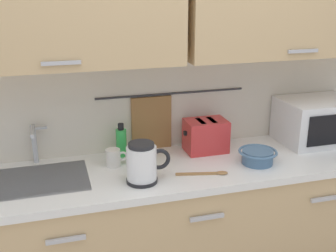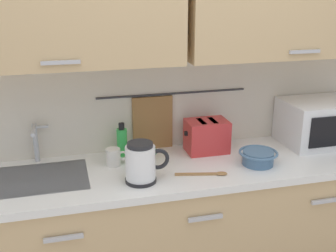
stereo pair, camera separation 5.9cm
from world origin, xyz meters
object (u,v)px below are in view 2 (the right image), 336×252
mug_near_sink (114,157)px  wooden_spoon (208,174)px  mug_by_kettle (144,153)px  dish_soap_bottle (122,141)px  microwave (320,122)px  toaster (207,136)px  electric_kettle (141,163)px  mixing_bowl (258,157)px

mug_near_sink → wooden_spoon: size_ratio=0.44×
mug_by_kettle → dish_soap_bottle: bearing=132.8°
microwave → toaster: microwave is taller
dish_soap_bottle → toaster: bearing=-7.3°
electric_kettle → mug_near_sink: bearing=114.7°
toaster → mug_by_kettle: toaster is taller
mug_near_sink → mug_by_kettle: (0.17, 0.01, 0.00)m
electric_kettle → microwave: bearing=12.3°
electric_kettle → mixing_bowl: electric_kettle is taller
microwave → mug_by_kettle: 1.12m
mixing_bowl → wooden_spoon: mixing_bowl is taller
mug_near_sink → mixing_bowl: mug_near_sink is taller
dish_soap_bottle → mug_by_kettle: 0.16m
toaster → electric_kettle: bearing=-146.5°
mug_near_sink → mug_by_kettle: size_ratio=1.00×
toaster → wooden_spoon: bearing=-108.3°
wooden_spoon → microwave: bearing=18.1°
electric_kettle → dish_soap_bottle: size_ratio=1.16×
electric_kettle → mixing_bowl: 0.66m
mixing_bowl → toaster: bearing=129.6°
microwave → dish_soap_bottle: bearing=175.1°
mug_by_kettle → wooden_spoon: bearing=-42.7°
mug_near_sink → mixing_bowl: size_ratio=0.56×
dish_soap_bottle → wooden_spoon: size_ratio=0.71×
dish_soap_bottle → toaster: size_ratio=0.77×
dish_soap_bottle → mug_near_sink: size_ratio=1.63×
mug_near_sink → wooden_spoon: (0.45, -0.25, -0.04)m
mug_by_kettle → mug_near_sink: bearing=-175.5°
microwave → electric_kettle: size_ratio=2.03×
microwave → mixing_bowl: bearing=-157.7°
mug_near_sink → toaster: 0.56m
mug_near_sink → mug_by_kettle: 0.17m
electric_kettle → mixing_bowl: size_ratio=1.06×
dish_soap_bottle → mug_near_sink: bearing=-117.8°
dish_soap_bottle → mug_by_kettle: dish_soap_bottle is taller
mixing_bowl → toaster: (-0.21, 0.25, 0.05)m
microwave → wooden_spoon: 0.88m
dish_soap_bottle → mug_near_sink: dish_soap_bottle is taller
mug_by_kettle → wooden_spoon: (0.28, -0.26, -0.04)m
microwave → electric_kettle: 1.20m
microwave → mug_by_kettle: size_ratio=3.83×
toaster → mug_by_kettle: (-0.39, -0.05, -0.05)m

